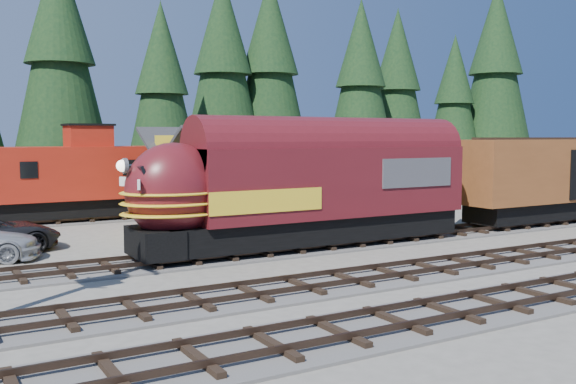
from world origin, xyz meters
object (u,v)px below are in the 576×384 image
depot (275,171)px  caboose (73,177)px  boxcar (559,176)px  locomotive (298,191)px

depot → caboose: 11.52m
boxcar → caboose: 27.00m
locomotive → caboose: caboose is taller
locomotive → boxcar: 16.85m
depot → locomotive: bearing=-111.0°
depot → boxcar: bearing=-24.4°
depot → locomotive: 6.98m
caboose → depot: bearing=-40.6°
boxcar → depot: bearing=155.6°
depot → boxcar: depot is taller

